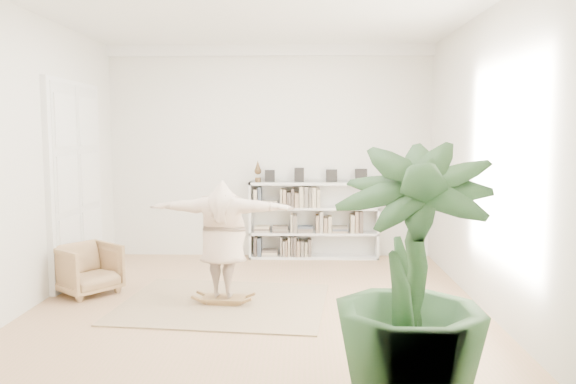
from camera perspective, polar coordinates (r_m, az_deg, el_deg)
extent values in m
plane|color=tan|center=(7.00, -3.19, -11.70)|extent=(6.00, 6.00, 0.00)
plane|color=silver|center=(9.67, -1.82, 4.05)|extent=(5.50, 0.00, 5.50)
plane|color=silver|center=(3.70, -7.07, 0.88)|extent=(5.50, 0.00, 5.50)
plane|color=silver|center=(7.43, -24.96, 2.91)|extent=(0.00, 6.00, 6.00)
plane|color=silver|center=(7.01, 19.77, 2.97)|extent=(0.00, 6.00, 6.00)
plane|color=white|center=(6.83, -3.37, 18.44)|extent=(6.00, 6.00, 0.00)
cube|color=white|center=(9.70, -1.87, 14.19)|extent=(5.50, 0.12, 0.18)
cube|color=white|center=(8.62, -20.78, 0.77)|extent=(0.08, 1.78, 2.92)
cube|color=silver|center=(8.25, -21.69, 0.51)|extent=(0.06, 0.78, 2.80)
cube|color=silver|center=(8.98, -19.70, 1.00)|extent=(0.06, 0.78, 2.80)
cube|color=silver|center=(9.61, -3.83, -2.86)|extent=(0.04, 0.35, 1.30)
cube|color=silver|center=(9.65, 9.06, -2.88)|extent=(0.04, 0.35, 1.30)
cube|color=silver|center=(9.72, 2.61, -2.75)|extent=(2.20, 0.04, 1.30)
cube|color=silver|center=(9.69, 2.61, -6.57)|extent=(2.20, 0.35, 0.04)
cube|color=silver|center=(9.61, 2.62, -4.19)|extent=(2.20, 0.35, 0.04)
cube|color=silver|center=(9.54, 2.64, -1.64)|extent=(2.20, 0.35, 0.04)
cube|color=silver|center=(9.49, 2.65, 0.87)|extent=(2.20, 0.35, 0.04)
cube|color=black|center=(9.55, -1.86, 1.74)|extent=(0.18, 0.07, 0.24)
cube|color=black|center=(9.53, 1.14, 1.74)|extent=(0.18, 0.07, 0.24)
cube|color=black|center=(9.54, 4.45, 1.73)|extent=(0.18, 0.07, 0.24)
cube|color=black|center=(9.58, 7.44, 1.71)|extent=(0.18, 0.07, 0.24)
imported|color=#A58457|center=(7.97, -19.72, -7.38)|extent=(1.01, 1.01, 0.67)
cube|color=tan|center=(7.19, -6.55, -11.16)|extent=(2.69, 2.25, 0.02)
cube|color=brown|center=(7.17, -6.55, -10.65)|extent=(0.55, 0.36, 0.03)
cube|color=brown|center=(7.18, -6.55, -10.93)|extent=(0.36, 0.09, 0.04)
cube|color=brown|center=(7.18, -6.55, -10.93)|extent=(0.36, 0.09, 0.04)
cube|color=brown|center=(7.17, -6.55, -10.65)|extent=(0.21, 0.07, 0.11)
cube|color=brown|center=(7.17, -6.55, -10.65)|extent=(0.21, 0.07, 0.11)
imported|color=beige|center=(6.99, -6.63, -4.47)|extent=(1.84, 0.67, 1.46)
imported|color=#274A25|center=(4.32, 12.27, -8.86)|extent=(1.44, 1.44, 2.06)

